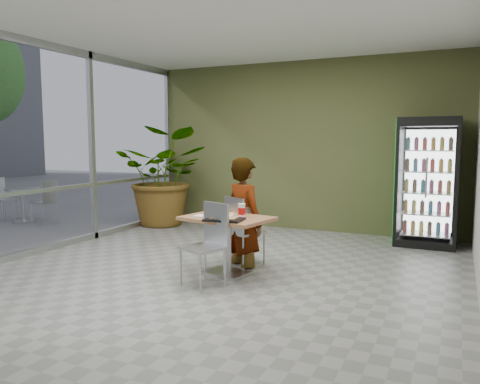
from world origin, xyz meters
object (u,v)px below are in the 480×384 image
Objects in this scene: chair_far at (240,225)px; cafeteria_tray at (224,219)px; chair_near at (209,237)px; soda_cup at (242,210)px; dining_table at (227,233)px; beverage_fridge at (427,182)px; potted_plant at (165,176)px; seated_woman at (244,223)px.

chair_far is 2.11× the size of cafeteria_tray.
soda_cup is at bearing 93.68° from chair_near.
dining_table is 0.57× the size of beverage_fridge.
soda_cup is 0.08× the size of potted_plant.
beverage_fridge reaches higher than soda_cup.
chair_far is at bearing 66.62° from seated_woman.
beverage_fridge is at bearing -103.76° from seated_woman.
chair_far is 0.95m from chair_near.
soda_cup is (0.17, 0.54, 0.26)m from chair_near.
soda_cup is 0.08× the size of beverage_fridge.
potted_plant reaches higher than soda_cup.
chair_far is 0.54m from soda_cup.
beverage_fridge reaches higher than cafeteria_tray.
cafeteria_tray is at bearing 129.29° from chair_far.
cafeteria_tray is (-0.08, -0.34, -0.07)m from soda_cup.
chair_near is 2.18× the size of cafeteria_tray.
chair_far is at bearing 117.48° from soda_cup.
dining_table is 0.36m from cafeteria_tray.
seated_woman reaches higher than chair_near.
seated_woman is (0.01, 0.98, 0.02)m from chair_near.
chair_far is 0.46× the size of beverage_fridge.
chair_near reaches higher than cafeteria_tray.
beverage_fridge is (2.01, 2.82, 0.21)m from soda_cup.
chair_near is 4.17m from potted_plant.
chair_near is at bearing -90.39° from dining_table.
chair_far reaches higher than cafeteria_tray.
soda_cup is at bearing 77.20° from cafeteria_tray.
beverage_fridge reaches higher than chair_far.
dining_table is 3.84m from potted_plant.
beverage_fridge reaches higher than seated_woman.
dining_table is 2.64× the size of cafeteria_tray.
seated_woman is 3.49m from potted_plant.
dining_table is at bearing 124.11° from chair_far.
dining_table is 0.53m from seated_woman.
seated_woman is (0.05, 0.04, 0.04)m from chair_far.
cafeteria_tray is at bearing 85.79° from chair_near.
soda_cup is at bearing 23.54° from dining_table.
seated_woman is at bearing 89.64° from dining_table.
cafeteria_tray is at bearing -102.80° from soda_cup.
chair_far reaches higher than soda_cup.
soda_cup reaches higher than dining_table.
soda_cup is at bearing 146.32° from chair_far.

